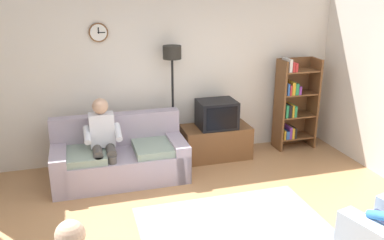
% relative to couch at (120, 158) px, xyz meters
% --- Properties ---
extents(back_wall_assembly, '(6.20, 0.17, 2.70)m').
position_rel_couch_xyz_m(back_wall_assembly, '(0.92, 0.75, 1.04)').
color(back_wall_assembly, silver).
rests_on(back_wall_assembly, ground_plane).
extents(couch, '(1.90, 0.88, 0.90)m').
position_rel_couch_xyz_m(couch, '(0.00, 0.00, 0.00)').
color(couch, '#A899A8').
rests_on(couch, ground_plane).
extents(tv_stand, '(1.10, 0.56, 0.53)m').
position_rel_couch_xyz_m(tv_stand, '(1.60, 0.34, -0.05)').
color(tv_stand, brown).
rests_on(tv_stand, ground_plane).
extents(tv, '(0.60, 0.49, 0.44)m').
position_rel_couch_xyz_m(tv, '(1.60, 0.32, 0.44)').
color(tv, black).
rests_on(tv, tv_stand).
extents(bookshelf, '(0.68, 0.36, 1.58)m').
position_rel_couch_xyz_m(bookshelf, '(3.01, 0.41, 0.48)').
color(bookshelf, brown).
rests_on(bookshelf, ground_plane).
extents(floor_lamp, '(0.28, 0.28, 1.85)m').
position_rel_couch_xyz_m(floor_lamp, '(0.91, 0.44, 1.14)').
color(floor_lamp, black).
rests_on(floor_lamp, ground_plane).
extents(area_rug, '(2.20, 1.70, 0.01)m').
position_rel_couch_xyz_m(area_rug, '(1.13, -1.78, -0.31)').
color(area_rug, slate).
rests_on(area_rug, ground_plane).
extents(person_on_couch, '(0.51, 0.54, 1.24)m').
position_rel_couch_xyz_m(person_on_couch, '(-0.23, -0.11, 0.39)').
color(person_on_couch, silver).
rests_on(person_on_couch, ground_plane).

